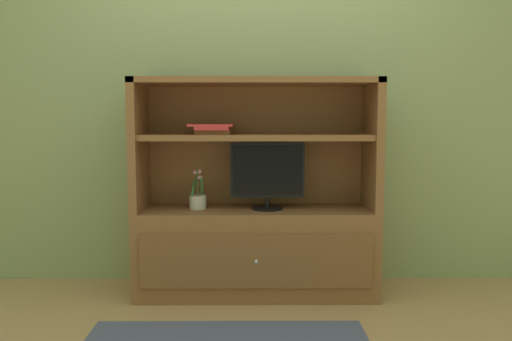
% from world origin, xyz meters
% --- Properties ---
extents(ground_plane, '(8.00, 8.00, 0.00)m').
position_xyz_m(ground_plane, '(0.00, 0.00, 0.00)').
color(ground_plane, tan).
extents(painted_rear_wall, '(6.00, 0.10, 2.80)m').
position_xyz_m(painted_rear_wall, '(0.00, 0.75, 1.40)').
color(painted_rear_wall, '#8C9E6B').
rests_on(painted_rear_wall, ground_plane).
extents(media_console, '(1.52, 0.49, 1.37)m').
position_xyz_m(media_console, '(0.00, 0.41, 0.45)').
color(media_console, brown).
rests_on(media_console, ground_plane).
extents(tv_monitor, '(0.47, 0.20, 0.42)m').
position_xyz_m(tv_monitor, '(0.07, 0.38, 0.78)').
color(tv_monitor, black).
rests_on(tv_monitor, media_console).
extents(potted_plant, '(0.11, 0.11, 0.25)m').
position_xyz_m(potted_plant, '(-0.37, 0.40, 0.61)').
color(potted_plant, beige).
rests_on(potted_plant, media_console).
extents(magazine_stack, '(0.27, 0.30, 0.06)m').
position_xyz_m(magazine_stack, '(-0.27, 0.40, 1.06)').
color(magazine_stack, '#A56638').
rests_on(magazine_stack, media_console).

